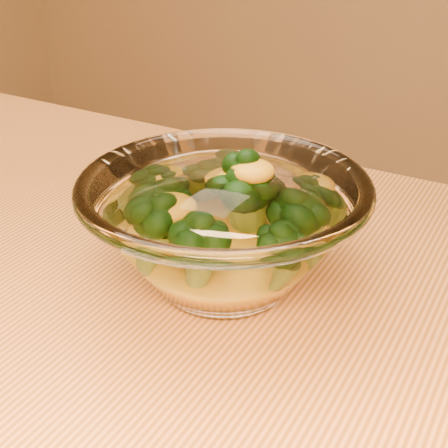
% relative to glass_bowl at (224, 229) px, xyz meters
% --- Properties ---
extents(glass_bowl, '(0.21, 0.21, 0.09)m').
position_rel_glass_bowl_xyz_m(glass_bowl, '(0.00, 0.00, 0.00)').
color(glass_bowl, white).
rests_on(glass_bowl, table).
extents(cheese_sauce, '(0.11, 0.11, 0.03)m').
position_rel_glass_bowl_xyz_m(cheese_sauce, '(0.00, 0.00, -0.02)').
color(cheese_sauce, '#EFA214').
rests_on(cheese_sauce, glass_bowl).
extents(broccoli_heap, '(0.15, 0.14, 0.08)m').
position_rel_glass_bowl_xyz_m(broccoli_heap, '(-0.00, 0.01, 0.01)').
color(broccoli_heap, black).
rests_on(broccoli_heap, cheese_sauce).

